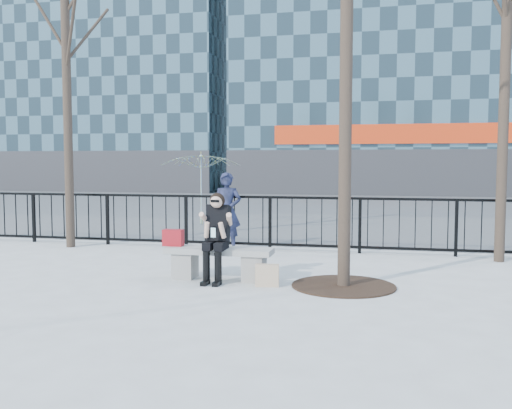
# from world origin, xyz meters

# --- Properties ---
(ground) EXTENTS (120.00, 120.00, 0.00)m
(ground) POSITION_xyz_m (0.00, 0.00, 0.00)
(ground) COLOR #A2A19C
(ground) RESTS_ON ground
(street_surface) EXTENTS (60.00, 23.00, 0.01)m
(street_surface) POSITION_xyz_m (0.00, 15.00, 0.00)
(street_surface) COLOR #474747
(street_surface) RESTS_ON ground
(railing) EXTENTS (14.00, 0.06, 1.10)m
(railing) POSITION_xyz_m (0.00, 3.00, 0.55)
(railing) COLOR black
(railing) RESTS_ON ground
(building_left) EXTENTS (16.20, 10.20, 22.60)m
(building_left) POSITION_xyz_m (-15.00, 27.00, 11.30)
(building_left) COLOR #486973
(building_left) RESTS_ON ground
(tree_left) EXTENTS (2.80, 2.80, 6.50)m
(tree_left) POSITION_xyz_m (-4.00, 2.50, 4.86)
(tree_left) COLOR black
(tree_left) RESTS_ON ground
(tree_grate) EXTENTS (1.50, 1.50, 0.02)m
(tree_grate) POSITION_xyz_m (1.90, -0.10, 0.01)
(tree_grate) COLOR black
(tree_grate) RESTS_ON ground
(bench_main) EXTENTS (1.65, 0.46, 0.49)m
(bench_main) POSITION_xyz_m (0.00, 0.00, 0.30)
(bench_main) COLOR gray
(bench_main) RESTS_ON ground
(seated_woman) EXTENTS (0.50, 0.64, 1.34)m
(seated_woman) POSITION_xyz_m (0.00, -0.16, 0.67)
(seated_woman) COLOR black
(seated_woman) RESTS_ON ground
(handbag) EXTENTS (0.31, 0.15, 0.26)m
(handbag) POSITION_xyz_m (-0.75, 0.02, 0.62)
(handbag) COLOR maroon
(handbag) RESTS_ON bench_main
(shopping_bag) EXTENTS (0.35, 0.17, 0.32)m
(shopping_bag) POSITION_xyz_m (0.82, -0.32, 0.16)
(shopping_bag) COLOR beige
(shopping_bag) RESTS_ON ground
(standing_man) EXTENTS (0.62, 0.44, 1.59)m
(standing_man) POSITION_xyz_m (-0.65, 2.80, 0.79)
(standing_man) COLOR black
(standing_man) RESTS_ON ground
(vendor_umbrella) EXTENTS (2.48, 2.52, 2.09)m
(vendor_umbrella) POSITION_xyz_m (-2.62, 7.08, 1.04)
(vendor_umbrella) COLOR yellow
(vendor_umbrella) RESTS_ON ground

